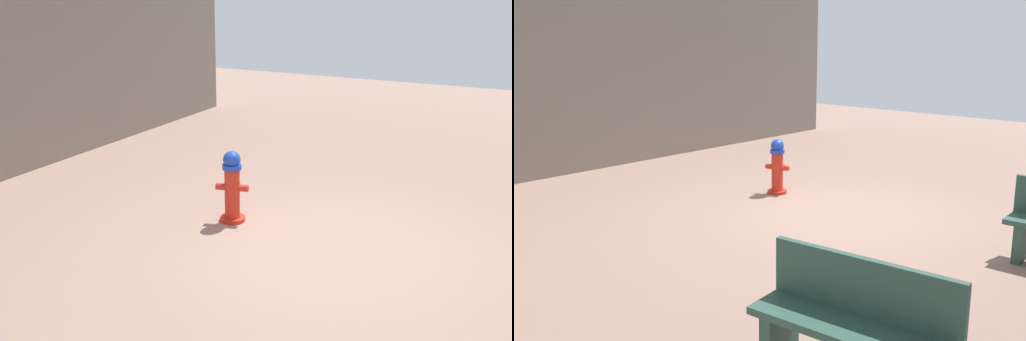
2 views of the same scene
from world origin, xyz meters
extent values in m
plane|color=#9E7A6B|center=(0.00, 0.00, 0.00)|extent=(23.40, 23.40, 0.00)
cylinder|color=red|center=(1.41, -0.34, 0.03)|extent=(0.32, 0.32, 0.05)
cylinder|color=red|center=(1.41, -0.34, 0.36)|extent=(0.19, 0.19, 0.62)
cylinder|color=blue|center=(1.41, -0.34, 0.70)|extent=(0.24, 0.24, 0.06)
sphere|color=blue|center=(1.41, -0.34, 0.79)|extent=(0.22, 0.22, 0.22)
cylinder|color=red|center=(1.54, -0.31, 0.44)|extent=(0.15, 0.12, 0.09)
cylinder|color=red|center=(1.27, -0.38, 0.44)|extent=(0.15, 0.12, 0.09)
cylinder|color=red|center=(1.45, -0.49, 0.40)|extent=(0.14, 0.16, 0.11)
cube|color=#33594C|center=(-2.61, -0.03, 0.23)|extent=(0.12, 0.40, 0.45)
cube|color=#33594C|center=(-1.96, 3.43, 0.23)|extent=(0.14, 0.40, 0.45)
cube|color=#33594C|center=(-2.56, 3.37, 0.48)|extent=(1.55, 0.59, 0.06)
cube|color=#33594C|center=(-2.54, 3.18, 0.73)|extent=(1.51, 0.21, 0.44)
camera|label=1|loc=(-2.18, 5.93, 2.94)|focal=43.56mm
camera|label=2|loc=(-4.60, 6.45, 2.47)|focal=39.77mm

